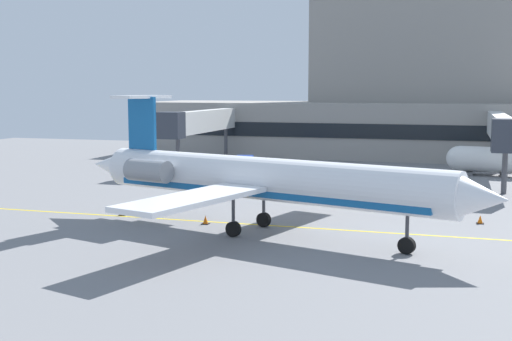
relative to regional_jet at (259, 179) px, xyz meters
name	(u,v)px	position (x,y,z in m)	size (l,w,h in m)	color
ground	(218,227)	(-2.99, 1.00, -3.31)	(120.00, 120.00, 0.11)	slate
terminal_building	(389,96)	(2.48, 49.93, 4.29)	(57.61, 16.47, 20.56)	gray
jet_bridge_west	(199,122)	(-16.11, 30.87, 1.61)	(2.40, 18.81, 6.26)	silver
jet_bridge_east	(500,129)	(14.94, 28.41, 1.58)	(2.40, 23.65, 6.21)	silver
regional_jet	(259,179)	(0.00, 0.00, 0.00)	(27.64, 21.60, 8.14)	white
baggage_tug	(148,159)	(-20.60, 27.15, -2.27)	(3.35, 3.35, 2.21)	#19389E
pushback_tractor	(238,168)	(-8.96, 22.86, -2.27)	(4.29, 2.89, 2.17)	#19389E
fuel_tank	(487,160)	(14.01, 31.71, -1.68)	(7.78, 3.32, 2.87)	white
safety_cone_alpha	(205,220)	(-4.00, 1.52, -3.02)	(0.47, 0.47, 0.55)	orange
safety_cone_bravo	(123,212)	(-10.46, 2.61, -3.02)	(0.47, 0.47, 0.55)	orange
safety_cone_charlie	(480,220)	(12.76, 6.77, -3.02)	(0.47, 0.47, 0.55)	orange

